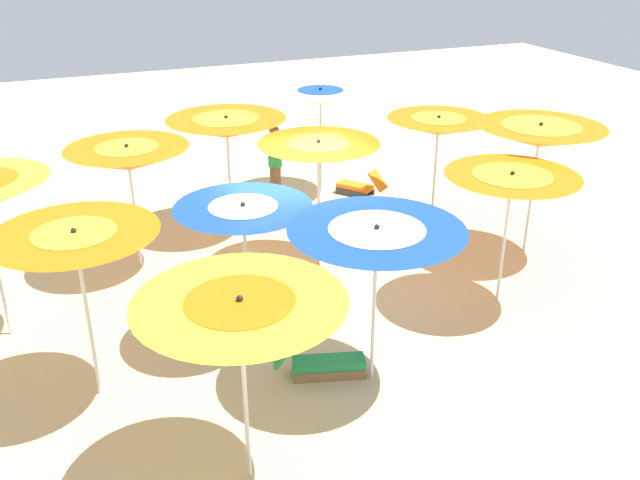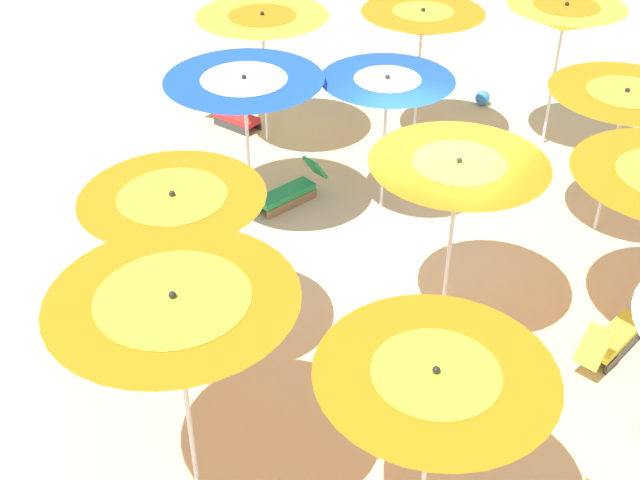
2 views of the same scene
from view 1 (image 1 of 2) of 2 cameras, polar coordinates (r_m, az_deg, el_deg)
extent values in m
cube|color=beige|center=(11.81, -1.71, -3.94)|extent=(38.51, 38.51, 0.04)
cylinder|color=silver|center=(15.57, 0.04, 7.79)|extent=(0.05, 0.05, 2.16)
cone|color=white|center=(15.28, 0.04, 11.67)|extent=(2.09, 2.09, 0.32)
cone|color=#1947B2|center=(15.26, 0.04, 12.00)|extent=(1.00, 1.00, 0.16)
sphere|color=black|center=(15.24, 0.04, 12.37)|extent=(0.07, 0.07, 0.07)
cylinder|color=silver|center=(13.78, -7.46, 5.01)|extent=(0.05, 0.05, 2.06)
cone|color=orange|center=(13.47, -7.71, 9.13)|extent=(2.29, 2.29, 0.38)
cone|color=yellow|center=(13.45, -7.73, 9.50)|extent=(1.27, 1.27, 0.21)
sphere|color=black|center=(13.41, -7.76, 10.03)|extent=(0.07, 0.07, 0.07)
cylinder|color=silver|center=(12.51, -15.01, 2.10)|extent=(0.05, 0.05, 2.01)
cone|color=orange|center=(12.17, -15.54, 6.46)|extent=(2.08, 2.08, 0.41)
cone|color=yellow|center=(12.14, -15.59, 6.93)|extent=(1.06, 1.06, 0.21)
sphere|color=black|center=(12.10, -15.66, 7.50)|extent=(0.07, 0.07, 0.07)
cylinder|color=silver|center=(14.46, 9.45, 5.55)|extent=(0.05, 0.05, 1.91)
cone|color=orange|center=(14.18, 9.73, 9.19)|extent=(2.07, 2.07, 0.35)
cone|color=yellow|center=(14.15, 9.75, 9.53)|extent=(1.09, 1.09, 0.18)
sphere|color=black|center=(14.12, 9.79, 9.99)|extent=(0.07, 0.07, 0.07)
cylinder|color=silver|center=(12.17, -0.11, 2.54)|extent=(0.05, 0.05, 2.09)
cone|color=orange|center=(11.81, -0.11, 7.22)|extent=(2.08, 2.08, 0.34)
cone|color=yellow|center=(11.78, -0.11, 7.62)|extent=(1.08, 1.08, 0.18)
sphere|color=black|center=(11.75, -0.11, 8.15)|extent=(0.07, 0.07, 0.07)
cylinder|color=silver|center=(10.01, -6.06, -3.32)|extent=(0.05, 0.05, 1.94)
cone|color=#1947B2|center=(9.59, -6.32, 1.79)|extent=(1.93, 1.93, 0.35)
cone|color=white|center=(9.55, -6.34, 2.31)|extent=(0.96, 0.96, 0.18)
sphere|color=black|center=(9.51, -6.38, 2.94)|extent=(0.07, 0.07, 0.07)
cylinder|color=silver|center=(9.23, -18.49, -6.60)|extent=(0.05, 0.05, 2.13)
cone|color=orange|center=(8.74, -19.43, -0.64)|extent=(2.01, 2.01, 0.40)
cone|color=yellow|center=(8.70, -19.53, 0.01)|extent=(0.99, 0.99, 0.20)
sphere|color=black|center=(8.65, -19.64, 0.75)|extent=(0.07, 0.07, 0.07)
cylinder|color=silver|center=(13.13, 17.01, 3.48)|extent=(0.05, 0.05, 2.24)
cone|color=orange|center=(12.78, 17.64, 8.14)|extent=(2.23, 2.23, 0.39)
cone|color=yellow|center=(12.76, 17.69, 8.48)|extent=(1.37, 1.37, 0.24)
sphere|color=black|center=(12.72, 17.77, 9.10)|extent=(0.07, 0.07, 0.07)
cylinder|color=silver|center=(11.29, 14.90, -0.44)|extent=(0.05, 0.05, 2.01)
cone|color=orange|center=(10.91, 15.48, 4.35)|extent=(2.05, 2.05, 0.34)
cone|color=yellow|center=(10.88, 15.52, 4.72)|extent=(1.20, 1.20, 0.20)
sphere|color=black|center=(10.84, 15.60, 5.33)|extent=(0.07, 0.07, 0.07)
cylinder|color=silver|center=(9.10, 4.47, -6.09)|extent=(0.05, 0.05, 2.02)
cone|color=#1947B2|center=(8.62, 4.69, -0.34)|extent=(2.24, 2.24, 0.41)
cone|color=white|center=(8.58, 4.71, 0.26)|extent=(1.21, 1.21, 0.22)
sphere|color=black|center=(8.53, 4.74, 1.09)|extent=(0.07, 0.07, 0.07)
cylinder|color=silver|center=(7.58, -6.16, -13.21)|extent=(0.05, 0.05, 2.06)
cone|color=yellow|center=(6.99, -6.54, -6.55)|extent=(2.17, 2.17, 0.43)
cone|color=orange|center=(6.93, -6.59, -5.77)|extent=(1.12, 1.12, 0.22)
sphere|color=black|center=(6.87, -6.64, -4.81)|extent=(0.07, 0.07, 0.07)
cube|color=#333338|center=(14.05, -5.17, 1.30)|extent=(0.98, 0.25, 0.14)
cube|color=#333338|center=(14.32, -5.28, 1.78)|extent=(0.98, 0.25, 0.14)
cube|color=yellow|center=(14.14, -5.24, 1.99)|extent=(1.04, 0.51, 0.10)
cube|color=yellow|center=(14.10, -2.66, 3.13)|extent=(0.40, 0.37, 0.44)
cube|color=olive|center=(9.79, 0.62, -10.11)|extent=(0.96, 0.31, 0.14)
cube|color=olive|center=(9.53, 0.83, -11.20)|extent=(0.96, 0.31, 0.14)
cube|color=green|center=(9.59, 0.73, -10.07)|extent=(1.04, 0.58, 0.10)
cube|color=green|center=(9.42, -3.04, -9.15)|extent=(0.36, 0.38, 0.38)
cube|color=#333338|center=(15.59, 2.59, 3.85)|extent=(0.51, 0.67, 0.14)
cube|color=#333338|center=(15.88, 3.20, 4.24)|extent=(0.51, 0.67, 0.14)
cube|color=orange|center=(15.69, 2.91, 4.45)|extent=(0.76, 0.85, 0.10)
cube|color=orange|center=(15.36, 4.78, 4.90)|extent=(0.50, 0.50, 0.41)
cylinder|color=brown|center=(15.29, -3.68, 4.70)|extent=(0.24, 0.24, 0.79)
cylinder|color=green|center=(15.05, -3.75, 7.35)|extent=(0.30, 0.30, 0.69)
sphere|color=brown|center=(14.92, -3.80, 9.00)|extent=(0.21, 0.21, 0.21)
camera|label=2|loc=(17.88, 22.16, 27.15)|focal=45.53mm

